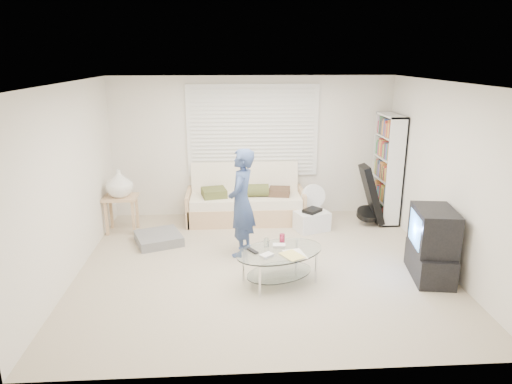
{
  "coord_description": "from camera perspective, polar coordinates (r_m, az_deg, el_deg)",
  "views": [
    {
      "loc": [
        -0.44,
        -5.81,
        2.82
      ],
      "look_at": [
        -0.06,
        0.3,
        0.99
      ],
      "focal_mm": 32.0,
      "sensor_mm": 36.0,
      "label": 1
    }
  ],
  "objects": [
    {
      "name": "guitar_case",
      "position": [
        8.06,
        14.13,
        -0.85
      ],
      "size": [
        0.45,
        0.39,
        1.03
      ],
      "color": "black",
      "rests_on": "ground"
    },
    {
      "name": "grey_floor_pillow",
      "position": [
        7.35,
        -12.08,
        -5.68
      ],
      "size": [
        0.85,
        0.85,
        0.15
      ],
      "primitive_type": "cube",
      "rotation": [
        0.0,
        0.0,
        0.37
      ],
      "color": "slate",
      "rests_on": "ground"
    },
    {
      "name": "ground",
      "position": [
        6.48,
        0.71,
        -9.18
      ],
      "size": [
        5.0,
        5.0,
        0.0
      ],
      "primitive_type": "plane",
      "color": "tan",
      "rests_on": "ground"
    },
    {
      "name": "room_shell",
      "position": [
        6.42,
        0.44,
        5.95
      ],
      "size": [
        5.02,
        4.52,
        2.51
      ],
      "color": "silver",
      "rests_on": "ground"
    },
    {
      "name": "window_blinds",
      "position": [
        8.12,
        -0.41,
        7.65
      ],
      "size": [
        2.32,
        0.08,
        1.62
      ],
      "color": "silver",
      "rests_on": "ground"
    },
    {
      "name": "bookshelf",
      "position": [
        8.27,
        16.09,
        2.82
      ],
      "size": [
        0.3,
        0.79,
        1.87
      ],
      "color": "white",
      "rests_on": "ground"
    },
    {
      "name": "standing_person",
      "position": [
        6.56,
        -1.83,
        -1.36
      ],
      "size": [
        0.54,
        0.67,
        1.59
      ],
      "primitive_type": "imported",
      "rotation": [
        0.0,
        0.0,
        -1.88
      ],
      "color": "navy",
      "rests_on": "ground"
    },
    {
      "name": "side_table",
      "position": [
        7.75,
        -16.7,
        0.74
      ],
      "size": [
        0.54,
        0.43,
        1.06
      ],
      "color": "tan",
      "rests_on": "ground"
    },
    {
      "name": "futon_sofa",
      "position": [
        8.08,
        -1.33,
        -1.31
      ],
      "size": [
        2.05,
        0.83,
        1.0
      ],
      "color": "tan",
      "rests_on": "ground"
    },
    {
      "name": "tv_unit",
      "position": [
        6.42,
        21.13,
        -6.14
      ],
      "size": [
        0.58,
        0.92,
        0.94
      ],
      "color": "black",
      "rests_on": "ground"
    },
    {
      "name": "coffee_table",
      "position": [
        5.91,
        2.93,
        -8.1
      ],
      "size": [
        1.38,
        1.16,
        0.56
      ],
      "color": "silver",
      "rests_on": "ground"
    },
    {
      "name": "storage_bin",
      "position": [
        7.72,
        6.99,
        -3.55
      ],
      "size": [
        0.63,
        0.53,
        0.37
      ],
      "color": "white",
      "rests_on": "ground"
    },
    {
      "name": "floor_fan",
      "position": [
        7.99,
        7.16,
        -1.04
      ],
      "size": [
        0.44,
        0.29,
        0.71
      ],
      "color": "white",
      "rests_on": "ground"
    }
  ]
}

